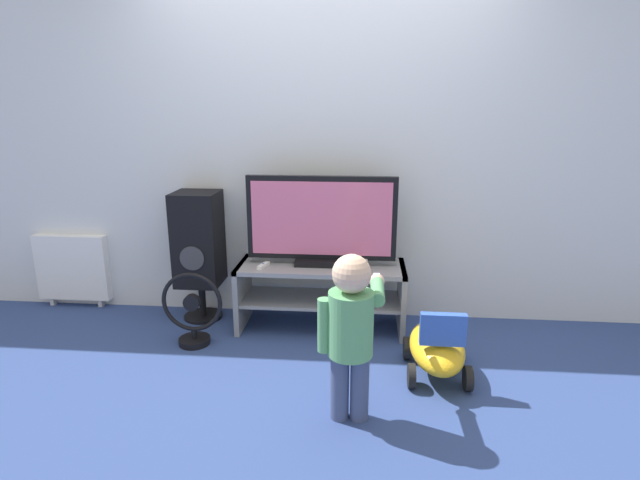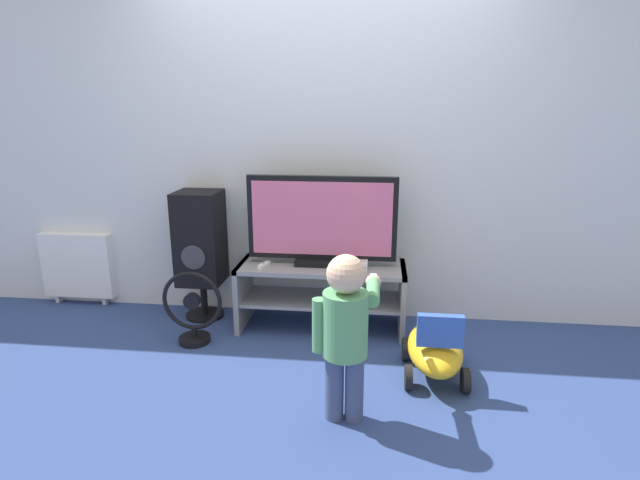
# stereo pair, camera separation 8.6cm
# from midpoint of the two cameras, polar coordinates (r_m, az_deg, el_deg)

# --- Properties ---
(ground_plane) EXTENTS (16.00, 16.00, 0.00)m
(ground_plane) POSITION_cam_midpoint_polar(r_m,az_deg,el_deg) (3.44, -0.92, -11.42)
(ground_plane) COLOR navy
(wall_back) EXTENTS (10.00, 0.06, 2.60)m
(wall_back) POSITION_cam_midpoint_polar(r_m,az_deg,el_deg) (3.60, -0.14, 11.34)
(wall_back) COLOR silver
(wall_back) RESTS_ON ground_plane
(tv_stand) EXTENTS (1.16, 0.43, 0.47)m
(tv_stand) POSITION_cam_midpoint_polar(r_m,az_deg,el_deg) (3.51, -0.57, -5.27)
(tv_stand) COLOR gray
(tv_stand) RESTS_ON ground_plane
(television) EXTENTS (1.02, 0.20, 0.61)m
(television) POSITION_cam_midpoint_polar(r_m,az_deg,el_deg) (3.40, -0.56, 2.11)
(television) COLOR black
(television) RESTS_ON tv_stand
(game_console) EXTENTS (0.05, 0.17, 0.05)m
(game_console) POSITION_cam_midpoint_polar(r_m,az_deg,el_deg) (3.41, 4.27, -2.71)
(game_console) COLOR white
(game_console) RESTS_ON tv_stand
(remote_primary) EXTENTS (0.07, 0.13, 0.03)m
(remote_primary) POSITION_cam_midpoint_polar(r_m,az_deg,el_deg) (3.44, -7.19, -2.89)
(remote_primary) COLOR white
(remote_primary) RESTS_ON tv_stand
(child) EXTENTS (0.33, 0.49, 0.87)m
(child) POSITION_cam_midpoint_polar(r_m,az_deg,el_deg) (2.46, 2.58, -9.61)
(child) COLOR #3F4C72
(child) RESTS_ON ground_plane
(speaker_tower) EXTENTS (0.31, 0.32, 0.95)m
(speaker_tower) POSITION_cam_midpoint_polar(r_m,az_deg,el_deg) (3.71, -14.36, -0.12)
(speaker_tower) COLOR black
(speaker_tower) RESTS_ON ground_plane
(floor_fan) EXTENTS (0.41, 0.21, 0.50)m
(floor_fan) POSITION_cam_midpoint_polar(r_m,az_deg,el_deg) (3.42, -15.06, -7.99)
(floor_fan) COLOR black
(floor_fan) RESTS_ON ground_plane
(ride_on_toy) EXTENTS (0.35, 0.61, 0.45)m
(ride_on_toy) POSITION_cam_midpoint_polar(r_m,az_deg,el_deg) (3.05, 12.41, -11.88)
(ride_on_toy) COLOR gold
(ride_on_toy) RESTS_ON ground_plane
(radiator) EXTENTS (0.57, 0.08, 0.57)m
(radiator) POSITION_cam_midpoint_polar(r_m,az_deg,el_deg) (4.36, -26.93, -2.84)
(radiator) COLOR white
(radiator) RESTS_ON ground_plane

